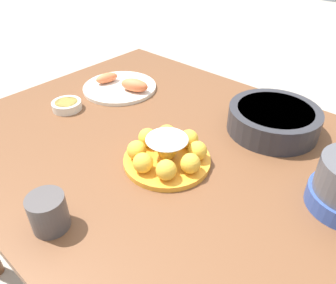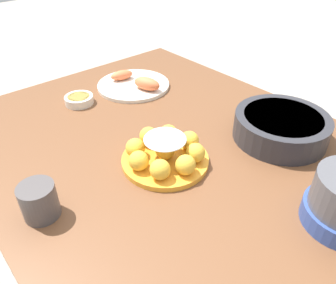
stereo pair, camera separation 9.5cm
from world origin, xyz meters
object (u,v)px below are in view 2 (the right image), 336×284
at_px(dining_table, 171,167).
at_px(serving_bowl, 281,126).
at_px(cake_plate, 165,153).
at_px(seafood_platter, 135,84).
at_px(cup_near, 39,201).
at_px(sauce_bowl, 79,100).

bearing_deg(dining_table, serving_bowl, 54.87).
distance_m(dining_table, cake_plate, 0.15).
height_order(serving_bowl, seafood_platter, serving_bowl).
distance_m(seafood_platter, cup_near, 0.70).
xyz_separation_m(cake_plate, serving_bowl, (0.14, 0.35, 0.01)).
distance_m(cake_plate, sauce_bowl, 0.47).
distance_m(dining_table, cup_near, 0.44).
height_order(dining_table, serving_bowl, serving_bowl).
xyz_separation_m(seafood_platter, cup_near, (0.40, -0.57, 0.03)).
relative_size(dining_table, cup_near, 15.45).
height_order(cake_plate, cup_near, cake_plate).
distance_m(dining_table, sauce_bowl, 0.44).
xyz_separation_m(dining_table, cake_plate, (0.05, -0.07, 0.13)).
bearing_deg(serving_bowl, seafood_platter, -167.67).
relative_size(cake_plate, cup_near, 2.83).
relative_size(serving_bowl, sauce_bowl, 2.76).
height_order(serving_bowl, cup_near, cup_near).
bearing_deg(sauce_bowl, cake_plate, 1.62).
bearing_deg(sauce_bowl, serving_bowl, 30.58).
distance_m(sauce_bowl, seafood_platter, 0.24).
bearing_deg(serving_bowl, cup_near, -104.91).
xyz_separation_m(sauce_bowl, seafood_platter, (0.03, 0.24, -0.00)).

